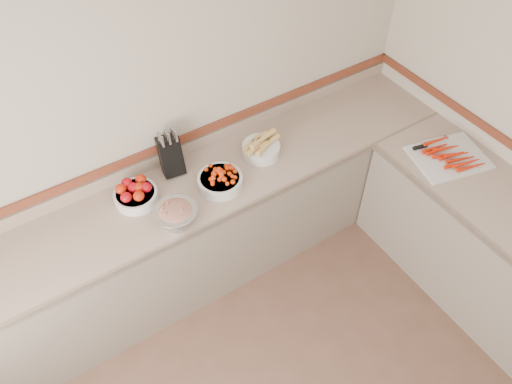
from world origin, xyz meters
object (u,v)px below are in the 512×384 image
cutting_board (449,156)px  cherry_tomato_bowl (220,179)px  corn_bowl (261,147)px  dishwasher (509,269)px  tomato_bowl (135,194)px  knife_block (171,155)px  rhubarb_bowl (176,215)px

cutting_board → cherry_tomato_bowl: bearing=156.3°
corn_bowl → cutting_board: (1.07, -0.74, -0.04)m
dishwasher → tomato_bowl: 2.55m
tomato_bowl → corn_bowl: size_ratio=0.95×
tomato_bowl → corn_bowl: bearing=-4.6°
knife_block → cherry_tomato_bowl: knife_block is taller
corn_bowl → cutting_board: 1.30m
corn_bowl → cutting_board: bearing=-35.0°
knife_block → cutting_board: 1.90m
cherry_tomato_bowl → corn_bowl: bearing=15.3°
cherry_tomato_bowl → rhubarb_bowl: cherry_tomato_bowl is taller
knife_block → corn_bowl: bearing=-17.8°
cherry_tomato_bowl → corn_bowl: cherry_tomato_bowl is taller
knife_block → rhubarb_bowl: (-0.18, -0.43, -0.06)m
corn_bowl → tomato_bowl: bearing=175.4°
cutting_board → tomato_bowl: bearing=157.5°
dishwasher → corn_bowl: bearing=126.2°
cherry_tomato_bowl → knife_block: bearing=123.9°
tomato_bowl → cutting_board: (1.97, -0.82, -0.04)m
tomato_bowl → cutting_board: tomato_bowl is taller
tomato_bowl → rhubarb_bowl: size_ratio=1.03×
cherry_tomato_bowl → tomato_bowl: bearing=160.8°
cherry_tomato_bowl → corn_bowl: (0.39, 0.11, 0.00)m
knife_block → corn_bowl: size_ratio=1.19×
knife_block → rhubarb_bowl: knife_block is taller
tomato_bowl → cutting_board: bearing=-22.5°
knife_block → corn_bowl: 0.62m
tomato_bowl → cherry_tomato_bowl: 0.54m
knife_block → tomato_bowl: knife_block is taller
tomato_bowl → cherry_tomato_bowl: cherry_tomato_bowl is taller
knife_block → tomato_bowl: 0.35m
tomato_bowl → rhubarb_bowl: (0.13, -0.31, 0.02)m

